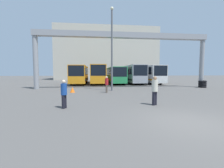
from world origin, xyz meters
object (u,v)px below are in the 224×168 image
Objects in this scene: bus_slot_0 at (80,74)px; tire_stack at (202,84)px; bus_slot_3 at (132,73)px; lamp_post at (112,46)px; bus_slot_1 at (98,73)px; traffic_cone at (72,90)px; pedestrian_near_center at (155,90)px; bus_slot_4 at (149,73)px; bus_slot_2 at (115,74)px; pedestrian_mid_left at (64,93)px; pedestrian_near_left at (107,84)px.

bus_slot_0 reaches higher than tire_stack.
bus_slot_3 is at bearing 130.17° from tire_stack.
bus_slot_1 is at bearing 96.61° from lamp_post.
traffic_cone is 6.35m from lamp_post.
bus_slot_1 reaches higher than pedestrian_near_center.
bus_slot_0 is at bearing 112.78° from lamp_post.
pedestrian_near_center is at bearing -100.12° from bus_slot_3.
bus_slot_4 is 9.97m from tire_stack.
bus_slot_3 is 11.74m from tire_stack.
bus_slot_2 is at bearing 3.62° from bus_slot_0.
bus_slot_4 is at bearing 0.03° from bus_slot_0.
bus_slot_4 reaches higher than pedestrian_near_center.
bus_slot_0 is 1.00× the size of bus_slot_4.
pedestrian_mid_left is at bearing -147.97° from tire_stack.
bus_slot_2 is (3.27, -0.42, -0.20)m from bus_slot_1.
pedestrian_near_left is 3.56m from traffic_cone.
bus_slot_3 reaches higher than pedestrian_near_center.
traffic_cone is at bearing -87.82° from bus_slot_0.
bus_slot_2 is 1.20× the size of lamp_post.
bus_slot_3 is at bearing 47.51° from pedestrian_near_center.
pedestrian_near_center is (6.45, -18.86, -0.90)m from bus_slot_0.
lamp_post reaches higher than traffic_cone.
lamp_post reaches higher than pedestrian_mid_left.
lamp_post reaches higher than bus_slot_1.
pedestrian_near_left is at bearing -114.37° from lamp_post.
bus_slot_1 is at bearing 145.30° from tire_stack.
bus_slot_0 is at bearing -179.97° from bus_slot_4.
pedestrian_near_left reaches higher than pedestrian_mid_left.
tire_stack is (10.88, 9.96, -0.47)m from pedestrian_near_center.
bus_slot_2 reaches higher than pedestrian_near_left.
traffic_cone is (0.46, -12.16, -1.56)m from bus_slot_0.
bus_slot_4 is (13.08, 0.01, 0.03)m from bus_slot_0.
bus_slot_1 is (3.27, 0.83, 0.07)m from bus_slot_0.
bus_slot_2 is at bearing 1.83° from pedestrian_near_left.
tire_stack is (16.30, 10.20, -0.38)m from pedestrian_mid_left.
bus_slot_2 is at bearing 139.18° from tire_stack.
bus_slot_1 is 11.37× the size of tire_stack.
bus_slot_1 is at bearing 172.73° from bus_slot_2.
bus_slot_4 reaches higher than tire_stack.
pedestrian_mid_left is 6.98m from traffic_cone.
pedestrian_mid_left is (-8.79, -19.10, -1.05)m from bus_slot_3.
bus_slot_2 is at bearing 80.66° from lamp_post.
bus_slot_1 reaches higher than bus_slot_4.
bus_slot_4 is 17.60m from traffic_cone.
bus_slot_4 is at bearing 115.47° from tire_stack.
traffic_cone is at bearing 99.41° from pedestrian_near_center.
pedestrian_near_center reaches higher than pedestrian_mid_left.
pedestrian_mid_left is at bearing 150.13° from pedestrian_near_center.
bus_slot_3 is 1.11× the size of lamp_post.
traffic_cone is (-6.08, -12.58, -1.44)m from bus_slot_2.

